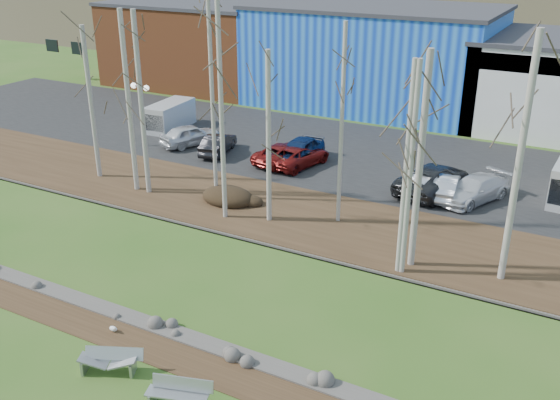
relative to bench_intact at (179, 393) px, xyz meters
The scene contains 36 objects.
ground 2.33m from the bench_intact, behind, with size 200.00×200.00×0.00m, color #2F5718.
dirt_strip 3.09m from the bench_intact, 138.31° to the left, with size 80.00×1.80×0.03m, color #382616.
near_bank_rocks 3.82m from the bench_intact, 126.94° to the left, with size 80.00×0.80×0.50m, color #47423D, non-canonical shape.
river 7.50m from the bench_intact, 107.71° to the left, with size 80.00×8.00×0.90m, color black, non-canonical shape.
far_bank_rocks 11.47m from the bench_intact, 101.46° to the left, with size 80.00×0.80×0.46m, color #47423D, non-canonical shape.
far_bank 14.61m from the bench_intact, 98.97° to the left, with size 80.00×7.00×0.15m, color #382616.
parking_lot 25.03m from the bench_intact, 95.22° to the left, with size 80.00×14.00×0.14m, color black.
building_brick 47.09m from the bench_intact, 124.02° to the left, with size 16.32×12.24×7.80m.
building_blue 39.97m from the bench_intact, 102.00° to the left, with size 20.40×12.24×8.30m.
bench_intact is the anchor object (origin of this frame).
bench_damaged 3.08m from the bench_intact, behind, with size 2.07×1.39×0.89m.
seagull 5.00m from the bench_intact, 156.16° to the left, with size 0.40×0.20×0.29m.
dirt_mound 16.04m from the bench_intact, 117.31° to the left, with size 3.04×2.14×0.60m, color black.
birch_0 21.84m from the bench_intact, 139.75° to the left, with size 0.27×0.27×8.94m.
birch_1 17.51m from the bench_intact, 119.70° to the left, with size 0.22×0.22×11.87m.
birch_2 18.55m from the bench_intact, 132.31° to the left, with size 0.28×0.28×10.06m.
birch_3 15.02m from the bench_intact, 117.09° to the left, with size 0.24×0.24×11.46m.
birch_4 14.44m from the bench_intact, 107.53° to the left, with size 0.25×0.25×8.67m.
birch_5 15.58m from the bench_intact, 93.95° to the left, with size 0.20×0.20×9.95m.
birch_6 12.59m from the bench_intact, 72.65° to the left, with size 0.23×0.23×9.23m.
birch_7 13.43m from the bench_intact, 73.15° to the left, with size 0.30×0.30×9.50m.
birch_8 15.58m from the bench_intact, 59.75° to the left, with size 0.29×0.29×10.44m.
birch_10 19.14m from the bench_intact, 134.33° to the left, with size 0.28×0.28×10.06m.
birch_11 12.54m from the bench_intact, 73.46° to the left, with size 0.23×0.23×9.23m.
street_lamp 26.82m from the bench_intact, 131.92° to the left, with size 1.63×0.57×4.32m.
car_0 26.19m from the bench_intact, 125.05° to the left, with size 1.74×4.32×1.47m, color silver.
car_1 24.28m from the bench_intact, 120.70° to the left, with size 1.39×3.98×1.31m, color black.
car_2 22.56m from the bench_intact, 109.59° to the left, with size 2.12×4.60×1.28m, color maroon.
car_3 22.83m from the bench_intact, 107.17° to the left, with size 1.79×4.41×1.28m, color gray.
car_4 22.66m from the bench_intact, 107.27° to the left, with size 1.89×4.71×1.60m, color navy.
car_5 20.82m from the bench_intact, 81.80° to the left, with size 1.40×4.03×1.33m, color silver.
car_6 21.06m from the bench_intact, 84.18° to the left, with size 2.56×5.55×1.54m, color #28292B.
car_7 21.26m from the bench_intact, 77.72° to the left, with size 1.92×4.71×1.37m, color silver.
car_8 22.23m from the bench_intact, 107.04° to the left, with size 2.12×4.60×1.28m, color maroon.
car_9 20.67m from the bench_intact, 85.26° to the left, with size 1.40×4.03×1.33m, color silver.
van_grey 30.38m from the bench_intact, 128.23° to the left, with size 2.23×4.61×1.96m.
Camera 1 is at (12.43, -12.10, 13.72)m, focal length 40.00 mm.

